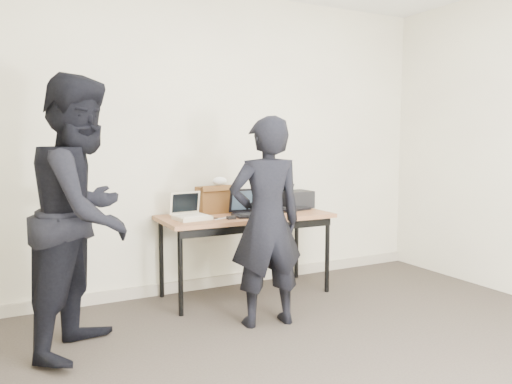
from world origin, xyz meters
TOP-DOWN VIEW (x-y plane):
  - room at (0.00, 0.00)m, footprint 4.60×4.60m
  - desk at (0.15, 1.89)m, footprint 1.51×0.66m
  - laptop_beige at (-0.37, 1.89)m, footprint 0.30×0.30m
  - laptop_center at (0.16, 1.84)m, footprint 0.32×0.31m
  - laptop_right at (0.65, 2.03)m, footprint 0.38×0.37m
  - leather_satchel at (-0.03, 2.12)m, footprint 0.37×0.21m
  - tissue at (0.00, 2.12)m, footprint 0.15×0.12m
  - equipment_box at (0.78, 2.08)m, footprint 0.29×0.25m
  - power_brick at (-0.07, 1.72)m, footprint 0.07×0.05m
  - cables at (0.20, 1.89)m, footprint 1.16×0.42m
  - person_typist at (-0.03, 1.19)m, footprint 0.60×0.44m
  - person_observer at (-1.28, 1.36)m, footprint 1.05×1.10m
  - baseboard at (0.00, 2.23)m, footprint 4.50×0.03m

SIDE VIEW (x-z plane):
  - baseboard at x=0.00m, z-range 0.00..0.10m
  - desk at x=0.15m, z-range 0.30..1.02m
  - cables at x=0.20m, z-range 0.72..0.73m
  - power_brick at x=-0.07m, z-range 0.72..0.75m
  - laptop_beige at x=-0.37m, z-range 0.65..0.87m
  - laptop_center at x=0.16m, z-range 0.66..0.89m
  - laptop_right at x=0.65m, z-range 0.66..0.89m
  - person_typist at x=-0.03m, z-range 0.00..1.55m
  - equipment_box at x=0.78m, z-range 0.72..0.88m
  - leather_satchel at x=-0.03m, z-range 0.72..0.97m
  - person_observer at x=-1.28m, z-range 0.00..1.79m
  - tissue at x=0.00m, z-range 0.97..1.04m
  - room at x=0.00m, z-range -0.05..2.75m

